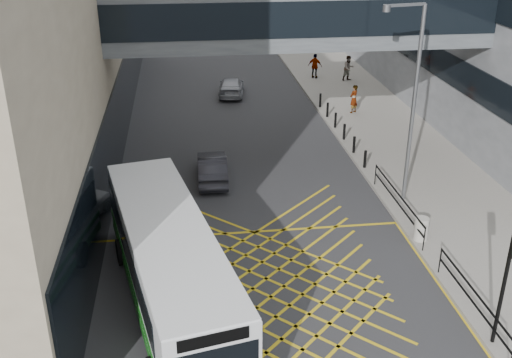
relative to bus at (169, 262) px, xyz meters
name	(u,v)px	position (x,y,z in m)	size (l,w,h in m)	color
ground	(271,297)	(3.34, -0.07, -1.64)	(120.00, 120.00, 0.00)	#333335
skybridge	(297,12)	(6.34, 11.93, 5.86)	(20.00, 4.10, 3.00)	#51565B
pavement	(385,132)	(12.34, 14.93, -1.56)	(6.00, 54.00, 0.16)	gray
box_junction	(271,297)	(3.34, -0.07, -1.63)	(12.00, 9.00, 0.01)	gold
bus	(169,262)	(0.00, 0.00, 0.00)	(4.71, 11.18, 3.06)	silver
car_white	(143,205)	(-1.16, 6.10, -0.94)	(1.79, 4.37, 1.39)	white
car_dark	(212,168)	(1.95, 9.72, -0.99)	(1.63, 4.16, 1.30)	black
car_silver	(231,86)	(4.15, 23.94, -0.99)	(1.75, 4.14, 1.29)	#A0A2A9
traffic_light	(509,271)	(9.60, -3.46, 1.09)	(0.29, 0.46, 3.94)	black
street_lamp	(411,94)	(10.10, 6.25, 3.38)	(1.94, 0.61, 8.53)	slate
litter_bin	(421,229)	(9.70, 2.75, -1.01)	(0.54, 0.54, 0.94)	#ADA89E
kerb_railings	(427,237)	(9.49, 1.71, -0.76)	(0.05, 12.54, 1.00)	black
bollards	(340,126)	(9.59, 14.93, -1.03)	(0.14, 10.14, 0.90)	black
pedestrian_a	(354,99)	(11.40, 18.53, -0.59)	(0.71, 0.51, 1.78)	gray
pedestrian_b	(349,68)	(13.12, 26.04, -0.55)	(0.90, 0.53, 1.85)	gray
pedestrian_c	(315,66)	(10.78, 27.04, -0.56)	(1.08, 0.52, 1.83)	gray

